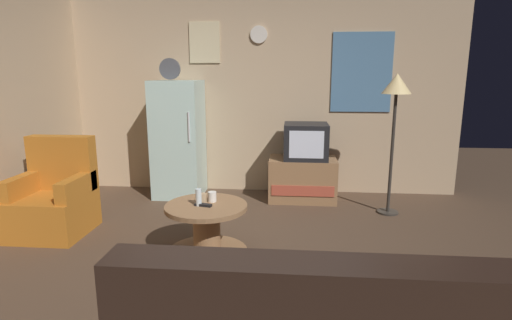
{
  "coord_description": "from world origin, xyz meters",
  "views": [
    {
      "loc": [
        0.43,
        -3.01,
        1.6
      ],
      "look_at": [
        0.08,
        0.9,
        0.75
      ],
      "focal_mm": 28.51,
      "sensor_mm": 36.0,
      "label": 1
    }
  ],
  "objects_px": {
    "remote_control": "(203,205)",
    "coffee_table": "(207,230)",
    "fridge": "(179,139)",
    "standing_lamp": "(396,95)",
    "armchair": "(55,200)",
    "mug_ceramic_tan": "(202,199)",
    "tv_stand": "(302,179)",
    "crt_tv": "(306,141)",
    "wine_glass": "(199,197)",
    "mug_ceramic_white": "(212,197)"
  },
  "relations": [
    {
      "from": "wine_glass",
      "to": "tv_stand",
      "type": "bearing_deg",
      "value": 61.74
    },
    {
      "from": "crt_tv",
      "to": "coffee_table",
      "type": "distance_m",
      "value": 2.01
    },
    {
      "from": "coffee_table",
      "to": "mug_ceramic_tan",
      "type": "relative_size",
      "value": 8.0
    },
    {
      "from": "standing_lamp",
      "to": "fridge",
      "type": "bearing_deg",
      "value": 169.24
    },
    {
      "from": "mug_ceramic_tan",
      "to": "fridge",
      "type": "bearing_deg",
      "value": 111.66
    },
    {
      "from": "standing_lamp",
      "to": "armchair",
      "type": "distance_m",
      "value": 3.75
    },
    {
      "from": "fridge",
      "to": "coffee_table",
      "type": "height_order",
      "value": "fridge"
    },
    {
      "from": "mug_ceramic_tan",
      "to": "crt_tv",
      "type": "bearing_deg",
      "value": 60.58
    },
    {
      "from": "remote_control",
      "to": "coffee_table",
      "type": "bearing_deg",
      "value": 80.43
    },
    {
      "from": "standing_lamp",
      "to": "armchair",
      "type": "height_order",
      "value": "standing_lamp"
    },
    {
      "from": "tv_stand",
      "to": "coffee_table",
      "type": "distance_m",
      "value": 1.92
    },
    {
      "from": "coffee_table",
      "to": "mug_ceramic_white",
      "type": "distance_m",
      "value": 0.3
    },
    {
      "from": "fridge",
      "to": "armchair",
      "type": "distance_m",
      "value": 1.7
    },
    {
      "from": "standing_lamp",
      "to": "armchair",
      "type": "relative_size",
      "value": 1.66
    },
    {
      "from": "wine_glass",
      "to": "mug_ceramic_tan",
      "type": "bearing_deg",
      "value": 72.43
    },
    {
      "from": "fridge",
      "to": "mug_ceramic_white",
      "type": "height_order",
      "value": "fridge"
    },
    {
      "from": "crt_tv",
      "to": "standing_lamp",
      "type": "distance_m",
      "value": 1.2
    },
    {
      "from": "wine_glass",
      "to": "mug_ceramic_tan",
      "type": "xyz_separation_m",
      "value": [
        0.02,
        0.06,
        -0.03
      ]
    },
    {
      "from": "crt_tv",
      "to": "coffee_table",
      "type": "relative_size",
      "value": 0.75
    },
    {
      "from": "coffee_table",
      "to": "fridge",
      "type": "bearing_deg",
      "value": 112.4
    },
    {
      "from": "fridge",
      "to": "standing_lamp",
      "type": "distance_m",
      "value": 2.71
    },
    {
      "from": "fridge",
      "to": "coffee_table",
      "type": "relative_size",
      "value": 2.46
    },
    {
      "from": "tv_stand",
      "to": "armchair",
      "type": "relative_size",
      "value": 0.87
    },
    {
      "from": "standing_lamp",
      "to": "tv_stand",
      "type": "bearing_deg",
      "value": 156.53
    },
    {
      "from": "mug_ceramic_tan",
      "to": "armchair",
      "type": "relative_size",
      "value": 0.09
    },
    {
      "from": "standing_lamp",
      "to": "wine_glass",
      "type": "xyz_separation_m",
      "value": [
        -1.92,
        -1.31,
        -0.81
      ]
    },
    {
      "from": "fridge",
      "to": "wine_glass",
      "type": "xyz_separation_m",
      "value": [
        0.68,
        -1.8,
        -0.21
      ]
    },
    {
      "from": "fridge",
      "to": "remote_control",
      "type": "distance_m",
      "value": 1.97
    },
    {
      "from": "standing_lamp",
      "to": "coffee_table",
      "type": "height_order",
      "value": "standing_lamp"
    },
    {
      "from": "tv_stand",
      "to": "standing_lamp",
      "type": "height_order",
      "value": "standing_lamp"
    },
    {
      "from": "crt_tv",
      "to": "standing_lamp",
      "type": "relative_size",
      "value": 0.34
    },
    {
      "from": "tv_stand",
      "to": "coffee_table",
      "type": "height_order",
      "value": "tv_stand"
    },
    {
      "from": "remote_control",
      "to": "armchair",
      "type": "distance_m",
      "value": 1.69
    },
    {
      "from": "fridge",
      "to": "crt_tv",
      "type": "xyz_separation_m",
      "value": [
        1.64,
        -0.07,
        0.0
      ]
    },
    {
      "from": "fridge",
      "to": "mug_ceramic_tan",
      "type": "relative_size",
      "value": 19.67
    },
    {
      "from": "tv_stand",
      "to": "remote_control",
      "type": "relative_size",
      "value": 5.6
    },
    {
      "from": "tv_stand",
      "to": "armchair",
      "type": "xyz_separation_m",
      "value": [
        -2.52,
        -1.31,
        0.07
      ]
    },
    {
      "from": "standing_lamp",
      "to": "mug_ceramic_tan",
      "type": "bearing_deg",
      "value": -146.58
    },
    {
      "from": "mug_ceramic_white",
      "to": "remote_control",
      "type": "bearing_deg",
      "value": -111.48
    },
    {
      "from": "tv_stand",
      "to": "coffee_table",
      "type": "xyz_separation_m",
      "value": [
        -0.88,
        -1.71,
        -0.03
      ]
    },
    {
      "from": "fridge",
      "to": "armchair",
      "type": "relative_size",
      "value": 1.84
    },
    {
      "from": "wine_glass",
      "to": "remote_control",
      "type": "height_order",
      "value": "wine_glass"
    },
    {
      "from": "standing_lamp",
      "to": "mug_ceramic_tan",
      "type": "xyz_separation_m",
      "value": [
        -1.9,
        -1.25,
        -0.84
      ]
    },
    {
      "from": "mug_ceramic_white",
      "to": "mug_ceramic_tan",
      "type": "xyz_separation_m",
      "value": [
        -0.07,
        -0.06,
        0.0
      ]
    },
    {
      "from": "coffee_table",
      "to": "armchair",
      "type": "relative_size",
      "value": 0.75
    },
    {
      "from": "standing_lamp",
      "to": "wine_glass",
      "type": "relative_size",
      "value": 10.6
    },
    {
      "from": "coffee_table",
      "to": "mug_ceramic_tan",
      "type": "distance_m",
      "value": 0.28
    },
    {
      "from": "tv_stand",
      "to": "mug_ceramic_white",
      "type": "xyz_separation_m",
      "value": [
        -0.84,
        -1.62,
        0.25
      ]
    },
    {
      "from": "mug_ceramic_white",
      "to": "remote_control",
      "type": "xyz_separation_m",
      "value": [
        -0.05,
        -0.13,
        -0.03
      ]
    },
    {
      "from": "tv_stand",
      "to": "wine_glass",
      "type": "bearing_deg",
      "value": -118.26
    }
  ]
}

